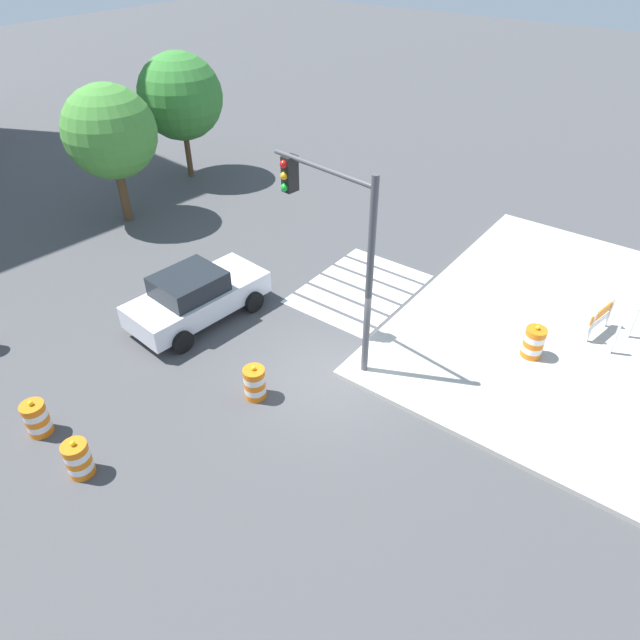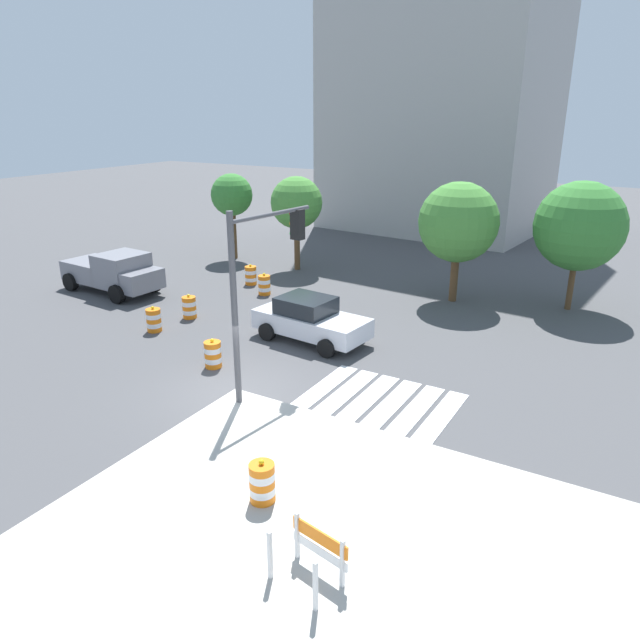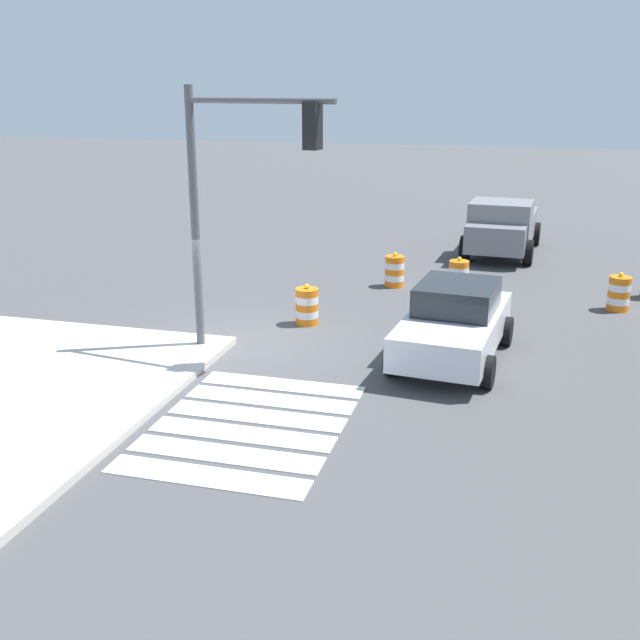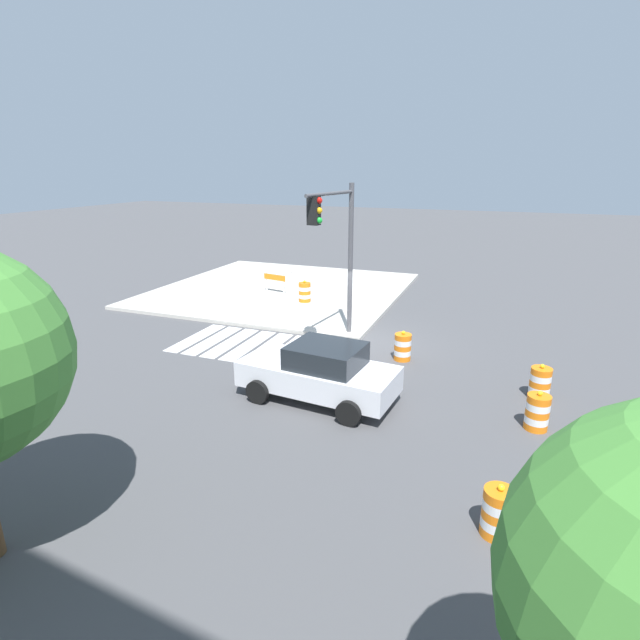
% 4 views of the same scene
% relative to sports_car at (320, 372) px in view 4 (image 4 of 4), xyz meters
% --- Properties ---
extents(ground_plane, '(120.00, 120.00, 0.00)m').
position_rel_sports_car_xyz_m(ground_plane, '(0.30, -4.86, -0.81)').
color(ground_plane, '#474749').
extents(sidewalk_corner, '(12.00, 12.00, 0.15)m').
position_rel_sports_car_xyz_m(sidewalk_corner, '(6.30, -10.86, -0.74)').
color(sidewalk_corner, '#BCB7AD').
rests_on(sidewalk_corner, ground).
extents(crosswalk_stripes, '(4.35, 3.20, 0.02)m').
position_rel_sports_car_xyz_m(crosswalk_stripes, '(4.30, -3.06, -0.80)').
color(crosswalk_stripes, silver).
rests_on(crosswalk_stripes, ground).
extents(sports_car, '(4.46, 2.46, 1.63)m').
position_rel_sports_car_xyz_m(sports_car, '(0.00, 0.00, 0.00)').
color(sports_car, silver).
rests_on(sports_car, ground).
extents(traffic_barrel_near_corner, '(0.56, 0.56, 1.02)m').
position_rel_sports_car_xyz_m(traffic_barrel_near_corner, '(-5.68, -2.25, -0.36)').
color(traffic_barrel_near_corner, orange).
rests_on(traffic_barrel_near_corner, ground).
extents(traffic_barrel_crosswalk_end, '(0.56, 0.56, 1.02)m').
position_rel_sports_car_xyz_m(traffic_barrel_crosswalk_end, '(-6.31, 4.81, -0.36)').
color(traffic_barrel_crosswalk_end, orange).
rests_on(traffic_barrel_crosswalk_end, ground).
extents(traffic_barrel_median_near, '(0.56, 0.56, 1.02)m').
position_rel_sports_car_xyz_m(traffic_barrel_median_near, '(-1.53, -3.71, -0.36)').
color(traffic_barrel_median_near, orange).
rests_on(traffic_barrel_median_near, ground).
extents(traffic_barrel_median_far, '(0.56, 0.56, 1.02)m').
position_rel_sports_car_xyz_m(traffic_barrel_median_far, '(-5.55, -0.40, -0.36)').
color(traffic_barrel_median_far, orange).
rests_on(traffic_barrel_median_far, ground).
extents(traffic_barrel_far_curb, '(0.56, 0.56, 1.02)m').
position_rel_sports_car_xyz_m(traffic_barrel_far_curb, '(-4.78, 3.80, -0.36)').
color(traffic_barrel_far_curb, orange).
rests_on(traffic_barrel_far_curb, ground).
extents(traffic_barrel_on_sidewalk, '(0.56, 0.56, 1.02)m').
position_rel_sports_car_xyz_m(traffic_barrel_on_sidewalk, '(4.17, -8.86, -0.21)').
color(traffic_barrel_on_sidewalk, orange).
rests_on(traffic_barrel_on_sidewalk, sidewalk_corner).
extents(construction_barricade, '(1.37, 1.01, 1.00)m').
position_rel_sports_car_xyz_m(construction_barricade, '(6.25, -10.18, -0.09)').
color(construction_barricade, silver).
rests_on(construction_barricade, sidewalk_corner).
extents(traffic_light_pole, '(0.65, 3.27, 5.50)m').
position_rel_sports_car_xyz_m(traffic_light_pole, '(1.04, -4.33, 3.10)').
color(traffic_light_pole, '#4C4C51').
rests_on(traffic_light_pole, sidewalk_corner).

